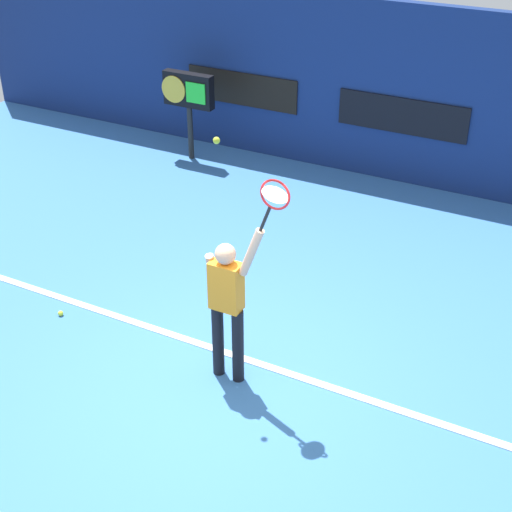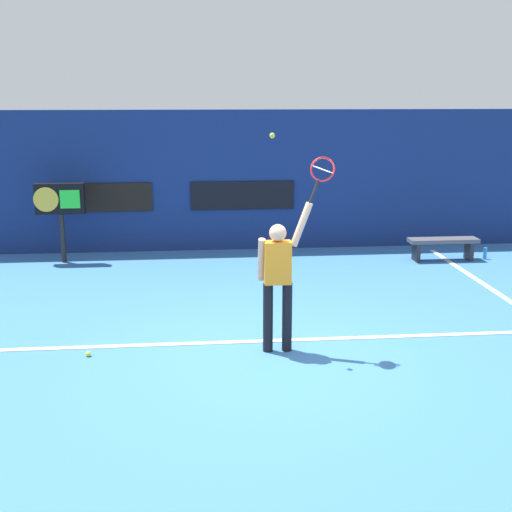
# 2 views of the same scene
# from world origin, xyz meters

# --- Properties ---
(ground_plane) EXTENTS (18.00, 18.00, 0.00)m
(ground_plane) POSITION_xyz_m (0.00, 0.00, 0.00)
(ground_plane) COLOR #3870B2
(back_wall) EXTENTS (18.00, 0.20, 2.96)m
(back_wall) POSITION_xyz_m (0.00, 6.12, 1.48)
(back_wall) COLOR navy
(back_wall) RESTS_ON ground_plane
(sponsor_banner_center) EXTENTS (2.20, 0.03, 0.60)m
(sponsor_banner_center) POSITION_xyz_m (0.00, 6.00, 1.18)
(sponsor_banner_center) COLOR black
(sponsor_banner_portside) EXTENTS (2.20, 0.03, 0.60)m
(sponsor_banner_portside) POSITION_xyz_m (-3.00, 6.00, 1.18)
(sponsor_banner_portside) COLOR black
(court_baseline) EXTENTS (10.00, 0.10, 0.01)m
(court_baseline) POSITION_xyz_m (0.00, 0.50, 0.01)
(court_baseline) COLOR white
(court_baseline) RESTS_ON ground_plane
(tennis_player) EXTENTS (0.69, 0.31, 1.97)m
(tennis_player) POSITION_xyz_m (0.01, 0.17, 1.01)
(tennis_player) COLOR black
(tennis_player) RESTS_ON ground_plane
(tennis_racket) EXTENTS (0.40, 0.27, 0.63)m
(tennis_racket) POSITION_xyz_m (0.55, 0.16, 2.34)
(tennis_racket) COLOR black
(tennis_ball) EXTENTS (0.07, 0.07, 0.07)m
(tennis_ball) POSITION_xyz_m (-0.07, 0.18, 2.79)
(tennis_ball) COLOR #CCE033
(scoreboard_clock) EXTENTS (0.96, 0.20, 1.58)m
(scoreboard_clock) POSITION_xyz_m (-3.65, 5.23, 1.22)
(scoreboard_clock) COLOR black
(scoreboard_clock) RESTS_ON ground_plane
(spare_ball) EXTENTS (0.07, 0.07, 0.07)m
(spare_ball) POSITION_xyz_m (-2.43, 0.20, 0.03)
(spare_ball) COLOR #CCE033
(spare_ball) RESTS_ON ground_plane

